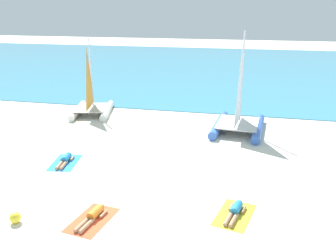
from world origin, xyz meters
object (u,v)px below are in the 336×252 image
towel_center_left (65,163)px  sunbather_center_left (65,159)px  towel_center_right (92,220)px  sailboat_white (92,103)px  sunbather_rightmost (235,211)px  beach_ball (15,218)px  sunbather_center_right (93,216)px  sailboat_blue (238,117)px  towel_rightmost (235,215)px

towel_center_left → sunbather_center_left: 0.14m
sunbather_center_left → towel_center_right: (3.17, -4.13, -0.13)m
sailboat_white → sunbather_rightmost: 14.20m
sunbather_rightmost → beach_ball: bearing=-150.5°
sailboat_white → sunbather_center_right: bearing=-79.4°
towel_center_left → sunbather_center_right: 5.11m
sunbather_center_right → sailboat_white: bearing=122.6°
sunbather_center_right → towel_center_right: bearing=-90.0°
sailboat_blue → sunbather_center_right: bearing=-108.7°
sailboat_blue → towel_center_right: bearing=-108.6°
sunbather_center_left → beach_ball: (0.80, -4.84, 0.06)m
sailboat_blue → sailboat_white: size_ratio=1.13×
towel_center_right → sailboat_white: bearing=114.2°
sailboat_blue → towel_center_left: (-7.44, -6.21, -0.82)m
towel_center_left → beach_ball: bearing=-80.7°
sunbather_center_right → sunbather_rightmost: 4.80m
sailboat_white → towel_rightmost: (9.84, -10.27, -0.72)m
towel_center_left → sunbather_center_left: bearing=99.5°
sunbather_center_right → beach_ball: 2.51m
sailboat_white → beach_ball: size_ratio=13.01×
sailboat_blue → towel_rightmost: sailboat_blue is taller
sailboat_blue → beach_ball: sailboat_blue is taller
sailboat_white → beach_ball: 12.70m
towel_rightmost → sailboat_blue: bearing=92.0°
towel_rightmost → beach_ball: (-6.97, -2.08, 0.18)m
sailboat_white → towel_rightmost: bearing=-60.0°
towel_rightmost → sailboat_white: bearing=133.8°
towel_rightmost → towel_center_right: bearing=-163.4°
towel_center_left → sunbather_rightmost: size_ratio=1.22×
sailboat_white → sunbather_center_right: (5.25, -11.58, -0.60)m
towel_center_left → sunbather_center_right: sunbather_center_right is taller
sailboat_blue → towel_rightmost: size_ratio=2.91×
sailboat_white → sailboat_blue: bearing=-22.0°
sailboat_blue → towel_center_right: (-4.28, -10.27, -0.82)m
sailboat_blue → sunbather_rightmost: size_ratio=3.55×
sailboat_blue → towel_rightmost: 8.94m
towel_center_left → sunbather_rightmost: sunbather_rightmost is taller
sunbather_rightmost → sailboat_white: bearing=146.4°
sunbather_center_right → towel_rightmost: bearing=24.1°
towel_center_right → sunbather_rightmost: bearing=17.3°
sailboat_white → towel_center_left: sailboat_white is taller
sunbather_rightmost → sailboat_blue: bearing=104.6°
sailboat_blue → beach_ball: (-6.65, -10.98, -0.64)m
towel_center_left → towel_center_right: same height
sunbather_rightmost → towel_rightmost: bearing=-90.0°
sailboat_white → beach_ball: sailboat_white is taller
towel_center_left → sunbather_rightmost: 8.20m
sunbather_center_right → sunbather_rightmost: bearing=24.8°
sailboat_blue → sailboat_white: sailboat_blue is taller
sunbather_center_left → sunbather_center_right: 5.16m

